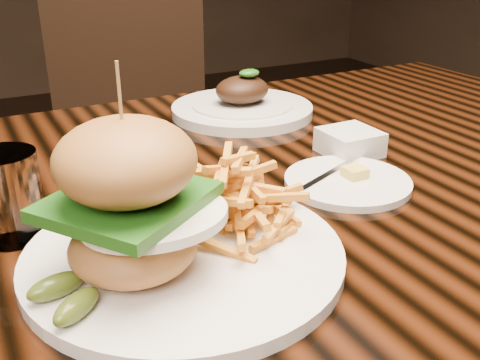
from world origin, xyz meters
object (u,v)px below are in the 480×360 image
dining_table (220,230)px  chair_far (137,128)px  burger_plate (179,212)px  far_dish (242,106)px

dining_table → chair_far: chair_far is taller
burger_plate → chair_far: (0.28, 1.06, -0.27)m
dining_table → burger_plate: burger_plate is taller
chair_far → burger_plate: bearing=-94.3°
dining_table → chair_far: 0.91m
burger_plate → far_dish: bearing=32.7°
dining_table → far_dish: size_ratio=6.11×
burger_plate → chair_far: burger_plate is taller
dining_table → far_dish: far_dish is taller
dining_table → chair_far: size_ratio=1.68×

